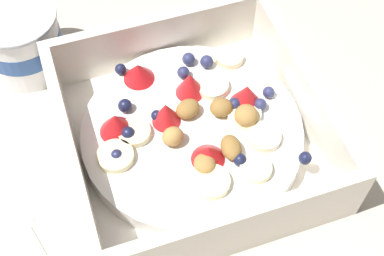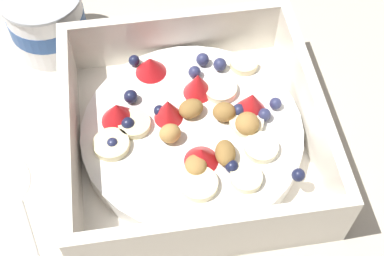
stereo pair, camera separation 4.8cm
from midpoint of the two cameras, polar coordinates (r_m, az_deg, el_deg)
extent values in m
plane|color=beige|center=(0.50, 4.19, -2.81)|extent=(2.40, 2.40, 0.00)
cube|color=white|center=(0.50, 2.74, -1.82)|extent=(0.22, 0.22, 0.01)
cube|color=white|center=(0.43, 5.48, -11.73)|extent=(0.22, 0.01, 0.07)
cube|color=white|center=(0.54, 0.84, 9.24)|extent=(0.22, 0.01, 0.07)
cube|color=white|center=(0.47, -9.91, -1.59)|extent=(0.01, 0.20, 0.07)
cube|color=white|center=(0.50, 14.93, 1.53)|extent=(0.01, 0.20, 0.07)
cylinder|color=white|center=(0.49, 2.81, -0.87)|extent=(0.20, 0.20, 0.02)
cylinder|color=#F4EAB7|center=(0.45, 8.77, -5.47)|extent=(0.03, 0.03, 0.01)
cylinder|color=#F7EFC6|center=(0.50, 5.76, 3.92)|extent=(0.03, 0.03, 0.01)
cylinder|color=#F7EFC6|center=(0.48, 8.60, 0.41)|extent=(0.03, 0.03, 0.01)
cylinder|color=#F7EFC6|center=(0.47, 10.22, -2.26)|extent=(0.04, 0.04, 0.01)
cylinder|color=#F4EAB7|center=(0.45, 3.81, -6.17)|extent=(0.04, 0.04, 0.01)
cylinder|color=beige|center=(0.48, -3.28, 0.20)|extent=(0.04, 0.04, 0.01)
cylinder|color=beige|center=(0.53, 8.12, 6.63)|extent=(0.04, 0.04, 0.01)
cylinder|color=beige|center=(0.47, -5.64, -2.15)|extent=(0.04, 0.04, 0.01)
cone|color=red|center=(0.45, 4.02, -3.13)|extent=(0.03, 0.03, 0.02)
cone|color=red|center=(0.51, -1.75, 6.46)|extent=(0.04, 0.04, 0.02)
cone|color=red|center=(0.48, 9.12, 2.40)|extent=(0.04, 0.04, 0.03)
cone|color=red|center=(0.49, 2.90, 4.44)|extent=(0.04, 0.04, 0.03)
cone|color=red|center=(0.48, 0.33, 1.76)|extent=(0.03, 0.03, 0.02)
cone|color=red|center=(0.48, -5.06, 1.43)|extent=(0.04, 0.04, 0.02)
sphere|color=#191E3D|center=(0.52, -3.52, 6.97)|extent=(0.01, 0.01, 0.01)
sphere|color=navy|center=(0.50, 11.57, 2.36)|extent=(0.01, 0.01, 0.01)
sphere|color=navy|center=(0.52, 3.77, 7.08)|extent=(0.01, 0.01, 0.01)
sphere|color=navy|center=(0.47, 0.17, -1.26)|extent=(0.01, 0.01, 0.01)
sphere|color=#23284C|center=(0.49, 7.77, 1.64)|extent=(0.01, 0.01, 0.01)
sphere|color=#191E3D|center=(0.48, -0.66, 1.64)|extent=(0.01, 0.01, 0.01)
sphere|color=#191E3D|center=(0.49, -3.76, 3.14)|extent=(0.01, 0.01, 0.01)
sphere|color=#23284C|center=(0.47, -5.52, -1.89)|extent=(0.01, 0.01, 0.01)
sphere|color=#191E3D|center=(0.45, 7.25, -4.28)|extent=(0.01, 0.01, 0.01)
sphere|color=#191E3D|center=(0.48, -3.96, 0.24)|extent=(0.01, 0.01, 0.01)
sphere|color=navy|center=(0.51, 2.49, 5.70)|extent=(0.01, 0.01, 0.01)
sphere|color=navy|center=(0.52, 5.63, 6.53)|extent=(0.01, 0.01, 0.01)
sphere|color=#191E3D|center=(0.46, 14.14, -5.07)|extent=(0.01, 0.01, 0.01)
sphere|color=#191E3D|center=(0.51, -1.81, 6.40)|extent=(0.01, 0.01, 0.01)
sphere|color=navy|center=(0.49, 10.45, 1.19)|extent=(0.01, 0.01, 0.01)
ellipsoid|color=tan|center=(0.46, 0.61, -0.84)|extent=(0.02, 0.02, 0.02)
ellipsoid|color=#AD7F42|center=(0.45, 3.45, -4.18)|extent=(0.02, 0.02, 0.01)
ellipsoid|color=olive|center=(0.46, 6.54, -2.86)|extent=(0.02, 0.03, 0.02)
ellipsoid|color=#AD7F42|center=(0.48, 8.62, 0.71)|extent=(0.03, 0.03, 0.02)
ellipsoid|color=olive|center=(0.48, 6.27, 1.50)|extent=(0.02, 0.02, 0.02)
ellipsoid|color=olive|center=(0.48, 2.73, 1.87)|extent=(0.03, 0.03, 0.01)
ellipsoid|color=silver|center=(0.50, -16.05, -5.28)|extent=(0.04, 0.05, 0.01)
cylinder|color=white|center=(0.57, -12.75, 10.73)|extent=(0.08, 0.08, 0.07)
cylinder|color=#2D5193|center=(0.57, -12.81, 10.97)|extent=(0.08, 0.08, 0.02)
camera|label=1|loc=(0.02, -87.13, 4.18)|focal=50.40mm
camera|label=2|loc=(0.02, 92.87, -4.18)|focal=50.40mm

